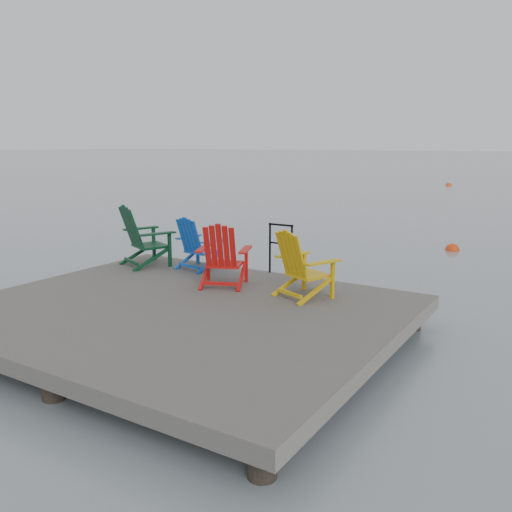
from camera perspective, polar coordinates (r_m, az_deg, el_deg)
The scene contains 9 objects.
ground at distance 7.99m, azimuth -7.81°, elevation -8.67°, with size 400.00×400.00×0.00m, color slate.
dock at distance 7.88m, azimuth -7.88°, elevation -6.30°, with size 6.00×5.00×1.40m.
handrail at distance 9.53m, azimuth 2.62°, elevation 1.28°, with size 0.48×0.04×0.90m.
chair_green at distance 10.39m, azimuth -11.83°, elevation 2.10°, with size 1.11×1.06×1.14m.
chair_blue at distance 9.97m, azimuth -6.23°, elevation 1.35°, with size 0.83×0.78×0.96m.
chair_red at distance 8.71m, azimuth -3.53°, elevation 0.13°, with size 1.00×0.96×1.03m.
chair_yellow at distance 8.10m, azimuth 4.81°, elevation -0.84°, with size 0.99×0.94×1.02m.
buoy_a at distance 15.23m, azimuth 19.96°, elevation 0.57°, with size 0.37×0.37×0.37m, color red.
buoy_b at distance 38.58m, azimuth 19.61°, elevation 6.99°, with size 0.40×0.40×0.40m, color #F4460E.
Camera 1 is at (4.84, -5.72, 2.78)m, focal length 38.00 mm.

